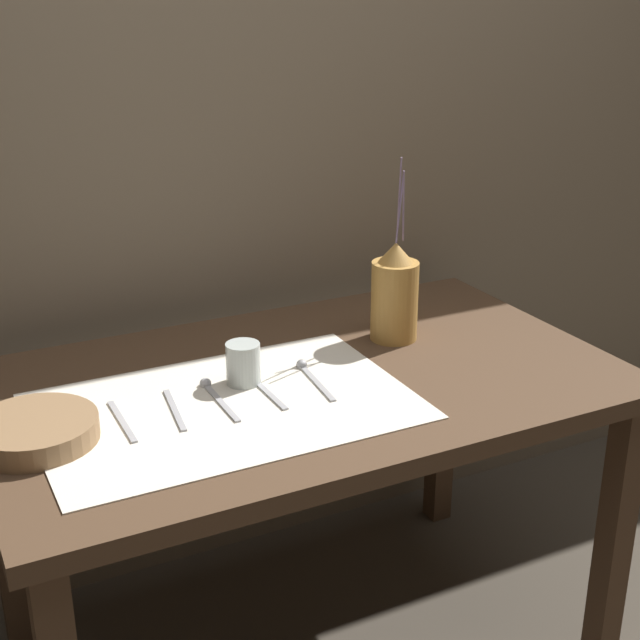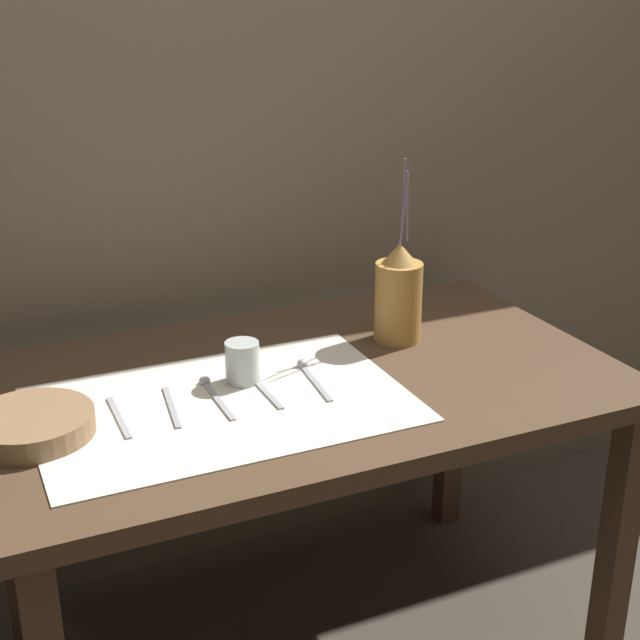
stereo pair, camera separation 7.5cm
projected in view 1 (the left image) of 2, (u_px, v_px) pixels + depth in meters
stone_wall_back at (210, 116)px, 2.14m from camera, size 7.00×0.06×2.40m
wooden_table at (304, 413)px, 1.91m from camera, size 1.33×0.80×0.73m
linen_cloth at (225, 406)px, 1.75m from camera, size 0.73×0.48×0.00m
pitcher_with_flowers at (395, 295)px, 2.04m from camera, size 0.11×0.11×0.43m
wooden_bowl at (35, 431)px, 1.61m from camera, size 0.23×0.23×0.05m
glass_tumbler_near at (243, 363)px, 1.83m from camera, size 0.07×0.07×0.09m
fork_outer at (122, 421)px, 1.68m from camera, size 0.01×0.18×0.00m
knife_center at (175, 410)px, 1.72m from camera, size 0.03×0.18×0.00m
spoon_inner at (211, 391)px, 1.80m from camera, size 0.02×0.19×0.02m
fork_inner at (266, 391)px, 1.80m from camera, size 0.01×0.18×0.00m
spoon_outer at (307, 372)px, 1.89m from camera, size 0.03×0.19×0.02m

